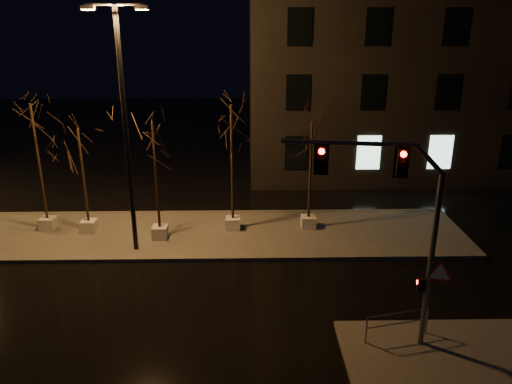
{
  "coord_description": "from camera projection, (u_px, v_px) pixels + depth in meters",
  "views": [
    {
      "loc": [
        1.23,
        -14.58,
        9.4
      ],
      "look_at": [
        1.6,
        3.92,
        2.8
      ],
      "focal_mm": 35.0,
      "sensor_mm": 36.0,
      "label": 1
    }
  ],
  "objects": [
    {
      "name": "ground",
      "position": [
        211.0,
        309.0,
        16.86
      ],
      "size": [
        90.0,
        90.0,
        0.0
      ],
      "primitive_type": "plane",
      "color": "black",
      "rests_on": "ground"
    },
    {
      "name": "median",
      "position": [
        220.0,
        234.0,
        22.49
      ],
      "size": [
        22.0,
        5.0,
        0.15
      ],
      "primitive_type": "cube",
      "color": "#45423E",
      "rests_on": "ground"
    },
    {
      "name": "sidewalk_corner",
      "position": [
        476.0,
        375.0,
        13.68
      ],
      "size": [
        7.0,
        5.0,
        0.15
      ],
      "primitive_type": "cube",
      "color": "#45423E",
      "rests_on": "ground"
    },
    {
      "name": "building",
      "position": [
        447.0,
        46.0,
        31.56
      ],
      "size": [
        25.0,
        12.0,
        15.0
      ],
      "primitive_type": "cube",
      "color": "black",
      "rests_on": "ground"
    },
    {
      "name": "tree_0",
      "position": [
        34.0,
        133.0,
        21.3
      ],
      "size": [
        1.8,
        1.8,
        5.9
      ],
      "color": "#BBB9AE",
      "rests_on": "median"
    },
    {
      "name": "tree_1",
      "position": [
        80.0,
        153.0,
        21.28
      ],
      "size": [
        1.8,
        1.8,
        4.85
      ],
      "color": "#BBB9AE",
      "rests_on": "median"
    },
    {
      "name": "tree_2",
      "position": [
        154.0,
        149.0,
        20.54
      ],
      "size": [
        1.8,
        1.8,
        5.31
      ],
      "color": "#BBB9AE",
      "rests_on": "median"
    },
    {
      "name": "tree_3",
      "position": [
        231.0,
        134.0,
        21.33
      ],
      "size": [
        1.8,
        1.8,
        5.84
      ],
      "color": "#BBB9AE",
      "rests_on": "median"
    },
    {
      "name": "tree_4",
      "position": [
        311.0,
        146.0,
        21.67
      ],
      "size": [
        1.8,
        1.8,
        5.06
      ],
      "color": "#BBB9AE",
      "rests_on": "median"
    },
    {
      "name": "traffic_signal_mast",
      "position": [
        399.0,
        217.0,
        13.67
      ],
      "size": [
        4.94,
        0.89,
        6.1
      ],
      "rotation": [
        0.0,
        0.0,
        -0.16
      ],
      "color": "#56585D",
      "rests_on": "sidewalk_corner"
    },
    {
      "name": "streetlight_main",
      "position": [
        125.0,
        117.0,
        19.01
      ],
      "size": [
        2.4,
        0.29,
        9.64
      ],
      "rotation": [
        0.0,
        0.0,
        -0.01
      ],
      "color": "black",
      "rests_on": "median"
    },
    {
      "name": "guard_rail_a",
      "position": [
        398.0,
        321.0,
        14.93
      ],
      "size": [
        2.01,
        0.49,
        0.89
      ],
      "rotation": [
        0.0,
        0.0,
        0.22
      ],
      "color": "#56585D",
      "rests_on": "sidewalk_corner"
    }
  ]
}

